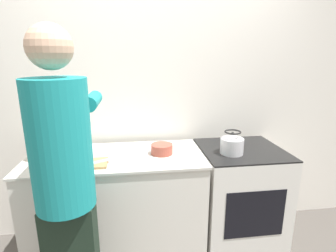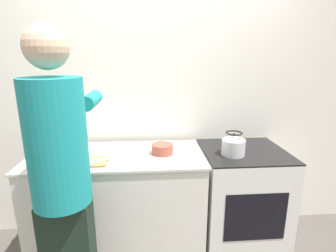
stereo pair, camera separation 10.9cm
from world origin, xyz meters
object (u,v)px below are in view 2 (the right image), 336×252
(canister_jar, at_px, (42,147))
(bowl_prep, at_px, (162,149))
(kettle, at_px, (233,145))
(cutting_board, at_px, (88,162))
(knife, at_px, (92,162))
(person, at_px, (62,177))
(oven, at_px, (240,199))

(canister_jar, bearing_deg, bowl_prep, -0.34)
(kettle, bearing_deg, cutting_board, -175.85)
(canister_jar, bearing_deg, knife, -24.54)
(person, bearing_deg, canister_jar, 119.36)
(oven, relative_size, cutting_board, 3.19)
(cutting_board, distance_m, bowl_prep, 0.57)
(knife, bearing_deg, canister_jar, 128.33)
(person, xyz_separation_m, bowl_prep, (0.60, 0.56, -0.05))
(knife, bearing_deg, bowl_prep, -8.15)
(oven, xyz_separation_m, knife, (-1.20, -0.20, 0.47))
(oven, height_order, canister_jar, canister_jar)
(knife, height_order, canister_jar, canister_jar)
(oven, xyz_separation_m, person, (-1.28, -0.59, 0.54))
(cutting_board, height_order, kettle, kettle)
(knife, bearing_deg, cutting_board, 112.27)
(oven, xyz_separation_m, cutting_board, (-1.23, -0.17, 0.46))
(person, relative_size, cutting_board, 6.40)
(cutting_board, bearing_deg, person, -96.78)
(cutting_board, relative_size, kettle, 1.53)
(oven, distance_m, bowl_prep, 0.84)
(oven, bearing_deg, bowl_prep, -177.94)
(knife, xyz_separation_m, kettle, (1.07, 0.11, 0.06))
(person, distance_m, kettle, 1.25)
(canister_jar, bearing_deg, kettle, -2.90)
(person, bearing_deg, kettle, 23.16)
(person, height_order, canister_jar, person)
(oven, distance_m, kettle, 0.55)
(oven, bearing_deg, canister_jar, -179.32)
(kettle, height_order, canister_jar, kettle)
(canister_jar, bearing_deg, person, -60.64)
(person, height_order, kettle, person)
(cutting_board, relative_size, knife, 1.17)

